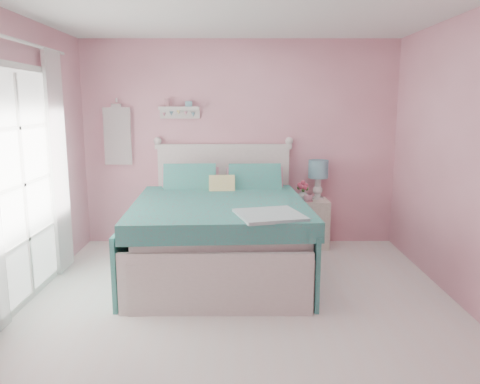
{
  "coord_description": "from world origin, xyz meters",
  "views": [
    {
      "loc": [
        -0.01,
        -3.77,
        1.8
      ],
      "look_at": [
        0.0,
        1.2,
        0.86
      ],
      "focal_mm": 35.0,
      "sensor_mm": 36.0,
      "label": 1
    }
  ],
  "objects_px": {
    "table_lamp": "(318,172)",
    "vase": "(303,194)",
    "nightstand": "(311,223)",
    "bed": "(221,233)",
    "teacup": "(308,198)"
  },
  "relations": [
    {
      "from": "table_lamp",
      "to": "vase",
      "type": "bearing_deg",
      "value": -156.36
    },
    {
      "from": "nightstand",
      "to": "vase",
      "type": "distance_m",
      "value": 0.39
    },
    {
      "from": "nightstand",
      "to": "table_lamp",
      "type": "xyz_separation_m",
      "value": [
        0.08,
        0.07,
        0.65
      ]
    },
    {
      "from": "bed",
      "to": "teacup",
      "type": "bearing_deg",
      "value": 33.75
    },
    {
      "from": "bed",
      "to": "nightstand",
      "type": "distance_m",
      "value": 1.44
    },
    {
      "from": "bed",
      "to": "vase",
      "type": "xyz_separation_m",
      "value": [
        1.0,
        0.88,
        0.26
      ]
    },
    {
      "from": "bed",
      "to": "vase",
      "type": "height_order",
      "value": "bed"
    },
    {
      "from": "bed",
      "to": "vase",
      "type": "bearing_deg",
      "value": 38.08
    },
    {
      "from": "nightstand",
      "to": "vase",
      "type": "xyz_separation_m",
      "value": [
        -0.12,
        -0.02,
        0.38
      ]
    },
    {
      "from": "table_lamp",
      "to": "bed",
      "type": "bearing_deg",
      "value": -141.32
    },
    {
      "from": "nightstand",
      "to": "bed",
      "type": "bearing_deg",
      "value": -141.4
    },
    {
      "from": "vase",
      "to": "table_lamp",
      "type": "bearing_deg",
      "value": 23.64
    },
    {
      "from": "bed",
      "to": "nightstand",
      "type": "height_order",
      "value": "bed"
    },
    {
      "from": "nightstand",
      "to": "table_lamp",
      "type": "bearing_deg",
      "value": 39.74
    },
    {
      "from": "table_lamp",
      "to": "vase",
      "type": "xyz_separation_m",
      "value": [
        -0.2,
        -0.09,
        -0.27
      ]
    }
  ]
}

